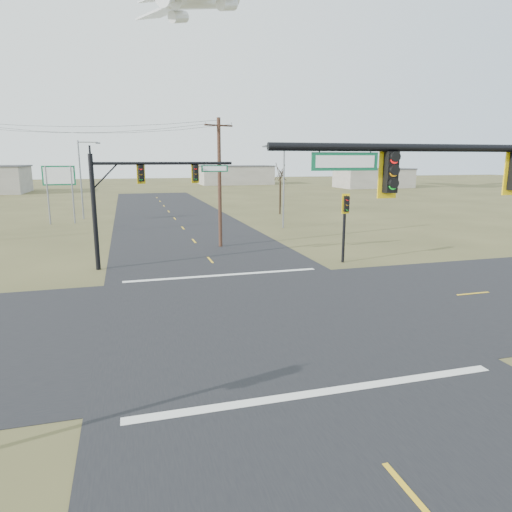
# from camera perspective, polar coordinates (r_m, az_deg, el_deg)

# --- Properties ---
(ground) EXTENTS (320.00, 320.00, 0.00)m
(ground) POSITION_cam_1_polar(r_m,az_deg,el_deg) (21.24, 0.07, -7.32)
(ground) COLOR brown
(ground) RESTS_ON ground
(road_ew) EXTENTS (160.00, 14.00, 0.02)m
(road_ew) POSITION_cam_1_polar(r_m,az_deg,el_deg) (21.24, 0.07, -7.30)
(road_ew) COLOR black
(road_ew) RESTS_ON ground
(road_ns) EXTENTS (14.00, 160.00, 0.02)m
(road_ns) POSITION_cam_1_polar(r_m,az_deg,el_deg) (21.24, 0.07, -7.29)
(road_ns) COLOR black
(road_ns) RESTS_ON ground
(stop_bar_near) EXTENTS (12.00, 0.40, 0.01)m
(stop_bar_near) POSITION_cam_1_polar(r_m,az_deg,el_deg) (14.76, 8.43, -16.44)
(stop_bar_near) COLOR silver
(stop_bar_near) RESTS_ON road_ns
(stop_bar_far) EXTENTS (12.00, 0.40, 0.01)m
(stop_bar_far) POSITION_cam_1_polar(r_m,az_deg,el_deg) (28.22, -4.11, -2.39)
(stop_bar_far) COLOR silver
(stop_bar_far) RESTS_ON road_ns
(mast_arm_far) EXTENTS (9.10, 0.55, 7.37)m
(mast_arm_far) POSITION_cam_1_polar(r_m,az_deg,el_deg) (30.62, -14.29, 8.42)
(mast_arm_far) COLOR black
(mast_arm_far) RESTS_ON ground
(pedestal_signal_ne) EXTENTS (0.58, 0.51, 4.78)m
(pedestal_signal_ne) POSITION_cam_1_polar(r_m,az_deg,el_deg) (31.68, 11.12, 5.26)
(pedestal_signal_ne) COLOR black
(pedestal_signal_ne) RESTS_ON ground
(utility_pole_near) EXTENTS (2.39, 0.94, 10.21)m
(utility_pole_near) POSITION_cam_1_polar(r_m,az_deg,el_deg) (36.95, -4.58, 9.25)
(utility_pole_near) COLOR #44291D
(utility_pole_near) RESTS_ON ground
(highway_sign) EXTENTS (3.39, 0.17, 6.35)m
(highway_sign) POSITION_cam_1_polar(r_m,az_deg,el_deg) (54.76, -23.36, 8.36)
(highway_sign) COLOR slate
(highway_sign) RESTS_ON ground
(streetlight_a) EXTENTS (2.38, 0.22, 8.57)m
(streetlight_a) POSITION_cam_1_polar(r_m,az_deg,el_deg) (47.29, 3.27, 9.29)
(streetlight_a) COLOR slate
(streetlight_a) RESTS_ON ground
(streetlight_c) EXTENTS (2.57, 0.37, 9.19)m
(streetlight_c) POSITION_cam_1_polar(r_m,az_deg,el_deg) (58.27, -20.90, 9.38)
(streetlight_c) COLOR slate
(streetlight_c) RESTS_ON ground
(bare_tree_c) EXTENTS (3.34, 3.34, 6.94)m
(bare_tree_c) POSITION_cam_1_polar(r_m,az_deg,el_deg) (59.56, 3.06, 10.46)
(bare_tree_c) COLOR black
(bare_tree_c) RESTS_ON ground
(bare_tree_d) EXTENTS (2.80, 2.80, 6.02)m
(bare_tree_d) POSITION_cam_1_polar(r_m,az_deg,el_deg) (68.90, 3.11, 10.17)
(bare_tree_d) COLOR black
(bare_tree_d) RESTS_ON ground
(warehouse_mid) EXTENTS (20.00, 12.00, 5.00)m
(warehouse_mid) POSITION_cam_1_polar(r_m,az_deg,el_deg) (132.90, -2.61, 10.04)
(warehouse_mid) COLOR #ABA397
(warehouse_mid) RESTS_ON ground
(warehouse_right) EXTENTS (18.00, 10.00, 4.50)m
(warehouse_right) POSITION_cam_1_polar(r_m,az_deg,el_deg) (120.65, 14.46, 9.36)
(warehouse_right) COLOR #ABA397
(warehouse_right) RESTS_ON ground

